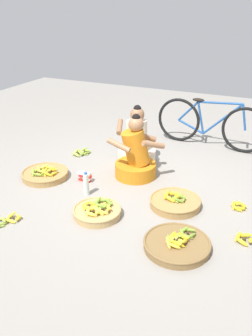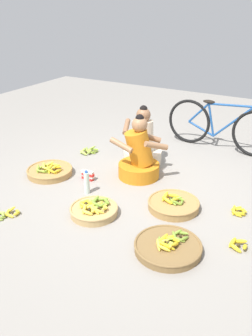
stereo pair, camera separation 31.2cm
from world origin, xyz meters
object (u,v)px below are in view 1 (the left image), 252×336
object	(u,v)px
vendor_woman_front	(136,157)
water_bottle	(86,184)
banana_basket_front_center	(177,244)
bicycle_leaning	(210,124)
banana_basket_front_left	(97,211)
loose_bananas_back_left	(239,206)
loose_bananas_mid_right	(81,152)
loose_bananas_mid_left	(244,238)
packet_carton_stack	(85,177)
loose_bananas_near_bicycle	(4,221)
vendor_woman_behind	(137,144)
banana_basket_front_right	(45,174)
banana_basket_back_center	(175,202)

from	to	relation	value
vendor_woman_front	water_bottle	bearing A→B (deg)	-115.68
banana_basket_front_center	water_bottle	bearing A→B (deg)	157.93
bicycle_leaning	banana_basket_front_left	bearing A→B (deg)	-103.97
banana_basket_front_left	loose_bananas_back_left	distance (m)	1.53
loose_bananas_mid_right	loose_bananas_mid_left	size ratio (longest dim) A/B	1.61
bicycle_leaning	packet_carton_stack	xyz separation A→B (m)	(-1.13, -1.81, -0.30)
banana_basket_front_left	packet_carton_stack	distance (m)	0.81
banana_basket_front_left	vendor_woman_front	bearing A→B (deg)	90.21
loose_bananas_mid_right	packet_carton_stack	size ratio (longest dim) A/B	1.59
loose_bananas_mid_right	vendor_woman_front	bearing A→B (deg)	-17.57
loose_bananas_near_bicycle	water_bottle	size ratio (longest dim) A/B	1.13
loose_bananas_back_left	packet_carton_stack	size ratio (longest dim) A/B	1.08
loose_bananas_near_bicycle	loose_bananas_back_left	bearing A→B (deg)	31.18
loose_bananas_back_left	loose_bananas_mid_right	bearing A→B (deg)	166.46
vendor_woman_behind	loose_bananas_near_bicycle	distance (m)	2.06
banana_basket_front_right	banana_basket_front_center	world-z (taller)	banana_basket_front_right
banana_basket_front_left	vendor_woman_behind	bearing A→B (deg)	96.72
banana_basket_front_left	banana_basket_front_right	xyz separation A→B (m)	(-1.03, 0.50, -0.00)
bicycle_leaning	water_bottle	xyz separation A→B (m)	(-0.93, -2.10, -0.22)
loose_bananas_mid_left	bicycle_leaning	bearing A→B (deg)	110.87
banana_basket_front_center	bicycle_leaning	bearing A→B (deg)	96.90
loose_bananas_back_left	loose_bananas_near_bicycle	world-z (taller)	same
banana_basket_front_center	loose_bananas_mid_right	world-z (taller)	banana_basket_front_center
loose_bananas_near_bicycle	loose_bananas_mid_right	world-z (taller)	loose_bananas_mid_right
bicycle_leaning	banana_basket_front_right	bearing A→B (deg)	-130.16
banana_basket_front_center	loose_bananas_back_left	world-z (taller)	banana_basket_front_center
water_bottle	banana_basket_front_right	bearing A→B (deg)	167.14
vendor_woman_behind	loose_bananas_mid_right	xyz separation A→B (m)	(-0.84, -0.10, -0.23)
banana_basket_front_right	loose_bananas_back_left	world-z (taller)	banana_basket_front_right
vendor_woman_front	bicycle_leaning	size ratio (longest dim) A/B	0.48
water_bottle	packet_carton_stack	xyz separation A→B (m)	(-0.19, 0.29, -0.08)
bicycle_leaning	loose_bananas_mid_right	bearing A→B (deg)	-145.62
vendor_woman_front	banana_basket_back_center	bearing A→B (deg)	-35.66
loose_bananas_mid_right	packet_carton_stack	xyz separation A→B (m)	(0.49, -0.71, 0.03)
banana_basket_front_right	loose_bananas_back_left	xyz separation A→B (m)	(2.35, 0.27, -0.02)
loose_bananas_back_left	loose_bananas_near_bicycle	bearing A→B (deg)	-148.82
loose_bananas_mid_right	water_bottle	world-z (taller)	water_bottle
loose_bananas_mid_right	water_bottle	xyz separation A→B (m)	(0.68, -0.99, 0.11)
banana_basket_front_left	banana_basket_back_center	size ratio (longest dim) A/B	0.91
loose_bananas_mid_left	water_bottle	world-z (taller)	water_bottle
banana_basket_front_center	water_bottle	xyz separation A→B (m)	(-1.25, 0.51, 0.09)
banana_basket_front_right	loose_bananas_mid_right	size ratio (longest dim) A/B	2.10
vendor_woman_behind	loose_bananas_back_left	bearing A→B (deg)	-23.91
banana_basket_front_center	water_bottle	size ratio (longest dim) A/B	2.13
vendor_woman_behind	banana_basket_front_center	size ratio (longest dim) A/B	1.31
bicycle_leaning	banana_basket_front_left	distance (m)	2.53
banana_basket_front_left	packet_carton_stack	size ratio (longest dim) A/B	2.90
vendor_woman_front	water_bottle	world-z (taller)	vendor_woman_front
vendor_woman_front	loose_bananas_mid_right	distance (m)	1.08
vendor_woman_behind	loose_bananas_mid_right	size ratio (longest dim) A/B	2.91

